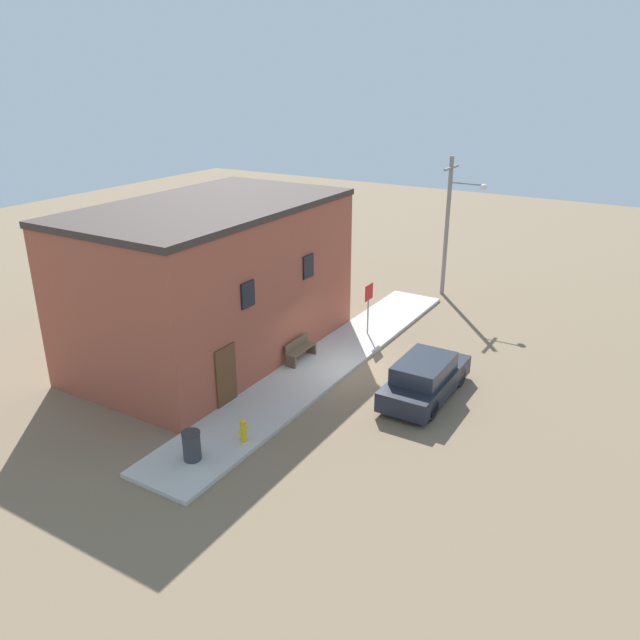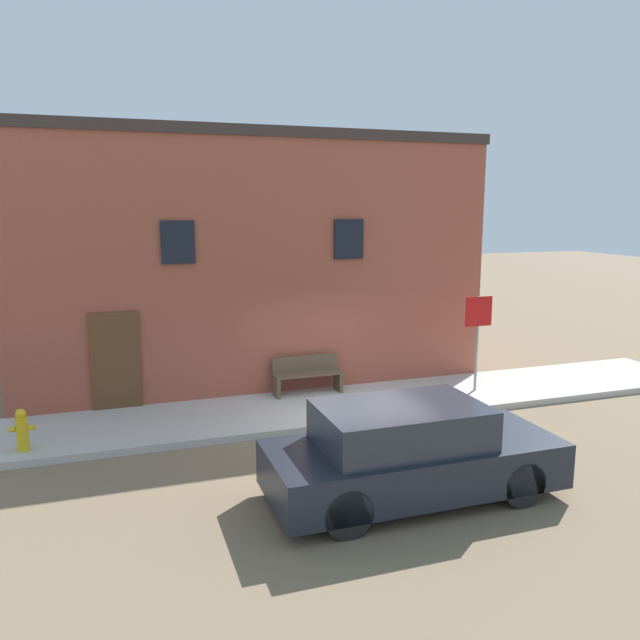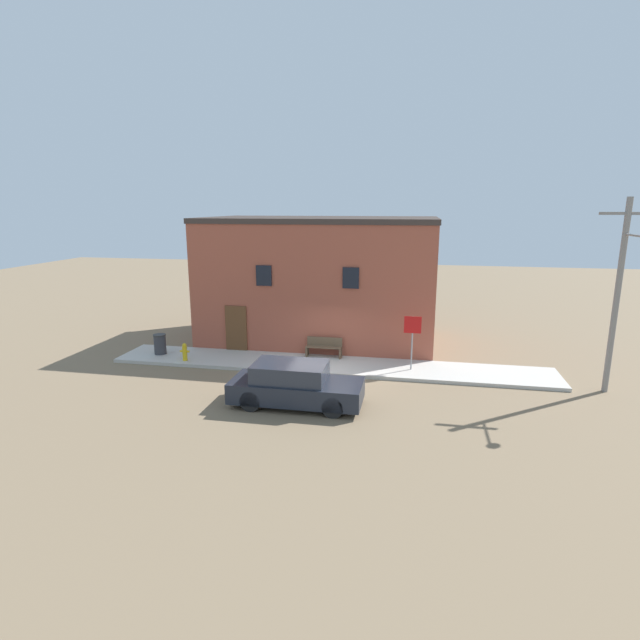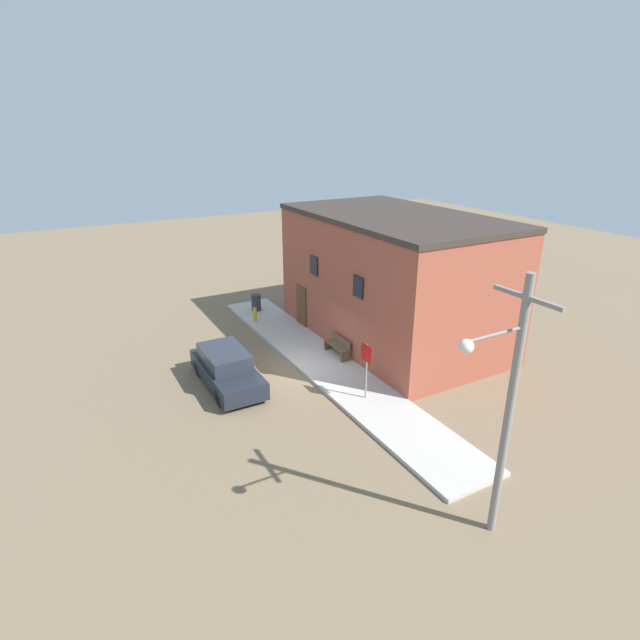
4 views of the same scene
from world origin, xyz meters
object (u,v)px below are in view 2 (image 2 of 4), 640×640
object	(u,v)px
bench	(307,375)
parked_car	(410,453)
stop_sign	(478,325)
fire_hydrant	(22,430)

from	to	relation	value
bench	parked_car	bearing A→B (deg)	-90.36
parked_car	stop_sign	bearing A→B (deg)	47.44
stop_sign	parked_car	size ratio (longest dim) A/B	0.50
stop_sign	parked_car	distance (m)	5.71
bench	parked_car	distance (m)	5.19
fire_hydrant	stop_sign	world-z (taller)	stop_sign
bench	fire_hydrant	bearing A→B (deg)	-163.81
stop_sign	bench	size ratio (longest dim) A/B	1.41
stop_sign	bench	world-z (taller)	stop_sign
fire_hydrant	parked_car	size ratio (longest dim) A/B	0.17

